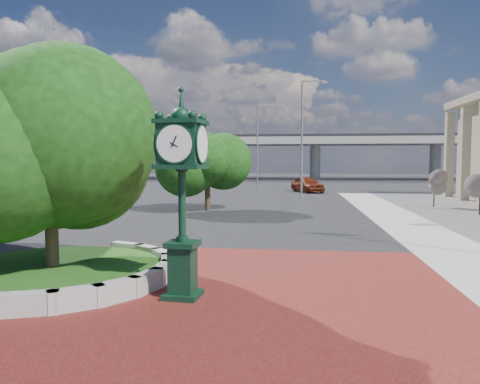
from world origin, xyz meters
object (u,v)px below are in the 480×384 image
Objects in this scene: post_clock at (182,186)px; street_lamp_far at (259,139)px; street_lamp_near at (305,130)px; parked_car at (307,184)px.

street_lamp_far is at bearing 92.26° from post_clock.
street_lamp_far is at bearing 107.27° from street_lamp_near.
street_lamp_far reaches higher than post_clock.
street_lamp_near is at bearing -118.02° from parked_car.
post_clock is at bearing -120.62° from parked_car.
parked_car is 11.57m from street_lamp_far.
parked_car is (3.86, 37.89, -1.94)m from post_clock.
street_lamp_near is at bearing -72.73° from street_lamp_far.
parked_car is at bearing 84.19° from post_clock.
post_clock is 0.50× the size of street_lamp_far.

